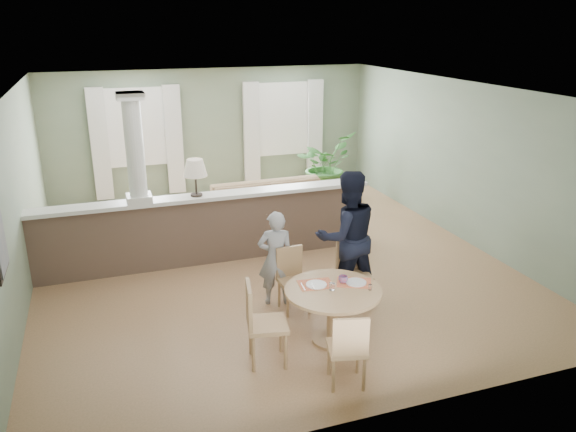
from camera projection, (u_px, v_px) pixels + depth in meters
name	position (u px, v px, depth m)	size (l,w,h in m)	color
ground	(267.00, 258.00, 9.07)	(8.00, 8.00, 0.00)	tan
room_shell	(253.00, 141.00, 9.02)	(7.02, 8.02, 2.71)	gray
pony_wall	(202.00, 220.00, 8.71)	(5.32, 0.38, 2.70)	brown
sofa	(273.00, 206.00, 10.33)	(2.74, 1.07, 0.80)	#9B7C54
houseplant	(325.00, 165.00, 12.08)	(1.25, 1.08, 1.39)	#2E6126
dining_table	(333.00, 300.00, 6.57)	(1.13, 1.13, 0.78)	tan
chair_far_boy	(292.00, 276.00, 7.37)	(0.40, 0.40, 0.84)	tan
chair_far_man	(352.00, 269.00, 7.48)	(0.45, 0.45, 0.92)	tan
chair_near	(348.00, 347.00, 5.75)	(0.47, 0.47, 0.86)	tan
chair_side	(260.00, 320.00, 6.15)	(0.51, 0.51, 0.96)	tan
child_person	(276.00, 258.00, 7.44)	(0.48, 0.31, 1.31)	gray
man_person	(347.00, 237.00, 7.50)	(0.88, 0.69, 1.82)	black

